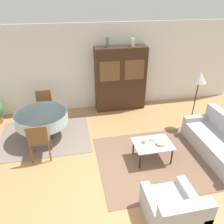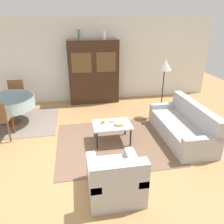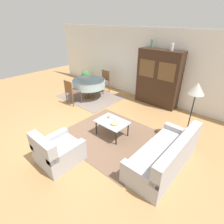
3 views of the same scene
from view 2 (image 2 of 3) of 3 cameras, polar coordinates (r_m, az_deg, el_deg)
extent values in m
plane|color=tan|center=(4.55, -11.26, -12.90)|extent=(14.00, 14.00, 0.00)
cube|color=white|center=(7.43, -11.99, 12.85)|extent=(10.00, 0.06, 2.70)
cube|color=brown|center=(5.09, 0.64, -8.01)|extent=(2.60, 2.26, 0.01)
cube|color=gray|center=(6.58, -24.53, -2.57)|extent=(2.39, 1.85, 0.01)
cube|color=#B2B2B7|center=(5.43, 17.33, -4.57)|extent=(0.85, 2.00, 0.41)
cube|color=#B2B2B7|center=(5.40, 20.93, -0.23)|extent=(0.20, 2.00, 0.43)
cube|color=#B2B2B7|center=(4.62, 22.74, -6.83)|extent=(0.85, 0.16, 0.12)
cube|color=#B2B2B7|center=(6.07, 13.84, 1.64)|extent=(0.85, 0.16, 0.12)
cube|color=#B2B2B7|center=(3.75, 0.68, -17.61)|extent=(0.85, 0.91, 0.40)
cube|color=#B2B2B7|center=(3.21, 1.95, -16.25)|extent=(0.85, 0.20, 0.41)
cube|color=#B2B2B7|center=(3.54, -4.95, -15.00)|extent=(0.16, 0.91, 0.12)
cube|color=#B2B2B7|center=(3.65, 6.15, -13.79)|extent=(0.16, 0.91, 0.12)
cylinder|color=black|center=(4.77, -3.90, -7.40)|extent=(0.04, 0.04, 0.42)
cylinder|color=black|center=(4.89, 4.88, -6.60)|extent=(0.04, 0.04, 0.42)
cylinder|color=black|center=(5.21, -4.55, -4.52)|extent=(0.04, 0.04, 0.42)
cylinder|color=black|center=(5.32, 3.47, -3.86)|extent=(0.04, 0.04, 0.42)
cube|color=silver|center=(4.93, 0.00, -3.31)|extent=(0.87, 0.64, 0.02)
cube|color=#382316|center=(7.25, -4.82, 10.32)|extent=(1.61, 0.45, 2.03)
cube|color=brown|center=(6.93, -7.98, 12.57)|extent=(0.61, 0.01, 0.61)
cube|color=brown|center=(7.00, -1.51, 12.89)|extent=(0.61, 0.01, 0.61)
cylinder|color=brown|center=(6.56, -24.63, -2.50)|extent=(0.48, 0.48, 0.03)
cylinder|color=brown|center=(6.47, -24.94, -0.84)|extent=(0.14, 0.14, 0.45)
cylinder|color=silver|center=(6.34, -25.51, 2.25)|extent=(1.33, 1.33, 0.30)
cylinder|color=silver|center=(6.30, -25.72, 3.39)|extent=(1.34, 1.34, 0.03)
cylinder|color=brown|center=(5.88, -24.38, -2.97)|extent=(0.04, 0.04, 0.48)
cylinder|color=brown|center=(5.53, -25.27, -4.81)|extent=(0.04, 0.04, 0.48)
cube|color=brown|center=(5.66, -27.22, -1.63)|extent=(0.44, 0.44, 0.04)
cylinder|color=brown|center=(6.96, -22.26, 1.41)|extent=(0.04, 0.04, 0.48)
cylinder|color=brown|center=(7.06, -25.45, 1.16)|extent=(0.04, 0.04, 0.48)
cylinder|color=brown|center=(7.33, -21.70, 2.59)|extent=(0.04, 0.04, 0.48)
cylinder|color=brown|center=(7.43, -24.74, 2.33)|extent=(0.04, 0.04, 0.48)
cube|color=brown|center=(7.11, -23.87, 3.83)|extent=(0.44, 0.44, 0.04)
cube|color=brown|center=(7.23, -23.85, 6.10)|extent=(0.44, 0.04, 0.43)
cylinder|color=black|center=(6.59, 12.46, -0.80)|extent=(0.28, 0.28, 0.02)
cylinder|color=black|center=(6.34, 13.00, 4.88)|extent=(0.03, 0.03, 1.35)
cone|color=beige|center=(6.14, 13.68, 11.94)|extent=(0.38, 0.38, 0.29)
cylinder|color=tan|center=(4.95, -2.33, -2.54)|extent=(0.08, 0.08, 0.09)
cylinder|color=tan|center=(4.88, 1.93, -3.11)|extent=(0.21, 0.21, 0.05)
cylinder|color=white|center=(5.05, 0.20, -2.24)|extent=(0.15, 0.15, 0.04)
cylinder|color=#4C7A60|center=(7.05, -8.60, 19.37)|extent=(0.09, 0.09, 0.30)
cylinder|color=white|center=(7.12, -2.15, 19.37)|extent=(0.10, 0.10, 0.23)
camera|label=1|loc=(1.37, -85.61, 41.64)|focal=35.00mm
camera|label=3|loc=(3.74, 64.24, 15.81)|focal=28.00mm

